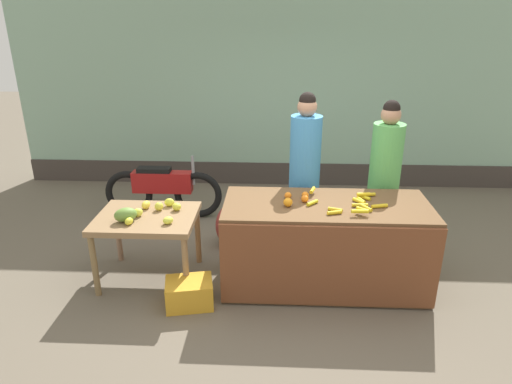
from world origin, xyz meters
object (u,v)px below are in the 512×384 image
object	(u,v)px
vendor_woman_green_shirt	(384,180)
produce_crate	(189,293)
parked_motorcycle	(163,189)
produce_sack	(229,225)
vendor_woman_blue_shirt	(304,175)

from	to	relation	value
vendor_woman_green_shirt	produce_crate	size ratio (longest dim) A/B	4.05
produce_crate	parked_motorcycle	bearing A→B (deg)	109.78
parked_motorcycle	produce_sack	xyz separation A→B (m)	(0.98, -0.75, -0.15)
parked_motorcycle	produce_crate	world-z (taller)	parked_motorcycle
produce_crate	produce_sack	size ratio (longest dim) A/B	0.88
produce_crate	vendor_woman_blue_shirt	bearing A→B (deg)	45.54
vendor_woman_green_shirt	produce_crate	world-z (taller)	vendor_woman_green_shirt
vendor_woman_blue_shirt	produce_crate	bearing A→B (deg)	-134.46
vendor_woman_blue_shirt	produce_sack	bearing A→B (deg)	171.99
produce_crate	produce_sack	world-z (taller)	produce_sack
vendor_woman_green_shirt	produce_sack	size ratio (longest dim) A/B	3.57
parked_motorcycle	produce_sack	size ratio (longest dim) A/B	3.21
parked_motorcycle	vendor_woman_green_shirt	bearing A→B (deg)	-17.72
vendor_woman_green_shirt	produce_crate	distance (m)	2.43
vendor_woman_blue_shirt	parked_motorcycle	distance (m)	2.11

